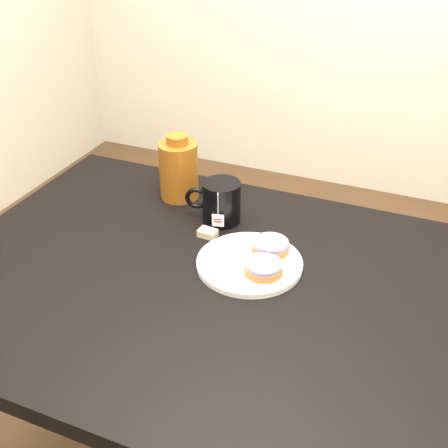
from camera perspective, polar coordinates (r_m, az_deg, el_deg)
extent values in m
cube|color=black|center=(1.25, 1.85, -7.04)|extent=(1.40, 0.90, 0.04)
cylinder|color=black|center=(2.00, -11.55, -4.33)|extent=(0.06, 0.06, 0.71)
cylinder|color=white|center=(1.29, 2.60, -4.01)|extent=(0.24, 0.24, 0.01)
torus|color=white|center=(1.29, 2.61, -3.77)|extent=(0.24, 0.24, 0.01)
cylinder|color=brown|center=(1.32, 4.74, -2.43)|extent=(0.12, 0.12, 0.02)
cylinder|color=gray|center=(1.31, 4.77, -1.94)|extent=(0.12, 0.12, 0.01)
cylinder|color=brown|center=(1.25, 4.03, -4.62)|extent=(0.12, 0.12, 0.02)
cylinder|color=gray|center=(1.24, 4.05, -4.12)|extent=(0.11, 0.11, 0.01)
cylinder|color=black|center=(1.44, -0.26, 2.26)|extent=(0.12, 0.12, 0.11)
cylinder|color=black|center=(1.41, -0.26, 3.91)|extent=(0.09, 0.09, 0.00)
torus|color=black|center=(1.44, -2.82, 2.65)|extent=(0.06, 0.03, 0.06)
cylinder|color=beige|center=(1.38, -0.61, 2.07)|extent=(0.00, 0.00, 0.06)
cube|color=white|center=(1.40, -0.60, 0.40)|extent=(0.03, 0.01, 0.03)
cube|color=#C6B793|center=(1.39, -1.67, -0.92)|extent=(0.05, 0.04, 0.02)
cylinder|color=#5C2D0C|center=(1.54, -4.62, 5.43)|extent=(0.11, 0.11, 0.16)
cylinder|color=#5C2D0C|center=(1.51, -4.77, 8.55)|extent=(0.06, 0.06, 0.02)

